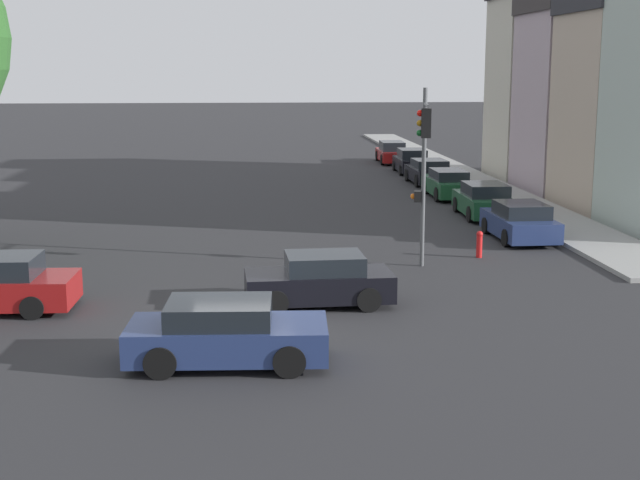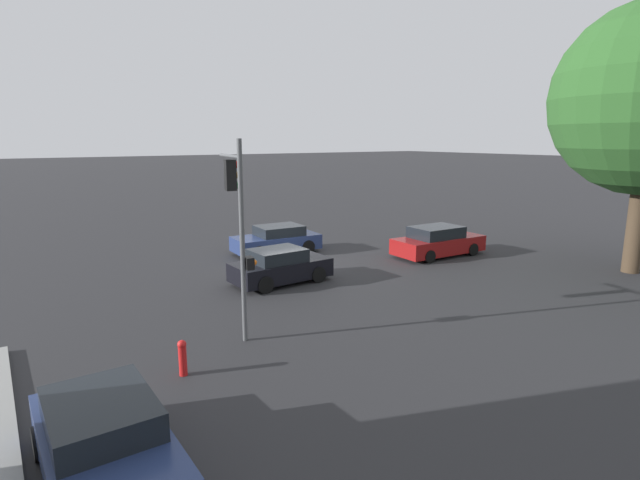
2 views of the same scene
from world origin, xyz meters
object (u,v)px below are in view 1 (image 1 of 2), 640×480
Objects in this scene: crossing_car_0 at (226,334)px; parked_car_2 at (448,184)px; parked_car_0 at (520,222)px; parked_car_1 at (484,201)px; parked_car_4 at (411,162)px; traffic_signal at (423,154)px; fire_hydrant at (479,243)px; crossing_car_1 at (320,281)px; parked_car_3 at (429,172)px; parked_car_5 at (392,153)px.

parked_car_2 is (10.60, 24.76, -0.00)m from crossing_car_0.
parked_car_0 is 0.96× the size of parked_car_1.
parked_car_4 is at bearing -0.82° from parked_car_0.
traffic_signal reaches higher than parked_car_4.
parked_car_2 is 14.45m from fire_hydrant.
parked_car_4 is (8.32, 30.68, 0.02)m from crossing_car_1.
fire_hydrant is at bearing 172.02° from parked_car_3.
parked_car_1 is at bearing -178.07° from parked_car_2.
parked_car_4 reaches higher than crossing_car_1.
crossing_car_1 is 0.96× the size of parked_car_0.
crossing_car_0 is at bearing 156.70° from parked_car_2.
parked_car_1 is at bearing 179.19° from parked_car_3.
parked_car_0 is 0.88× the size of parked_car_5.
parked_car_5 is at bearing 0.00° from parked_car_2.
parked_car_1 is at bearing -123.04° from crossing_car_1.
parked_car_1 is at bearing -1.35° from parked_car_0.
traffic_signal is at bearing 174.17° from parked_car_5.
parked_car_2 is at bearing -96.62° from traffic_signal.
crossing_car_1 is 0.92× the size of parked_car_1.
crossing_car_1 is 8.26m from fire_hydrant.
traffic_signal is 1.33× the size of parked_car_4.
parked_car_4 is at bearing 84.57° from fire_hydrant.
parked_car_3 is at bearing -0.70° from parked_car_0.
parked_car_4 is (-0.03, 16.70, -0.01)m from parked_car_1.
parked_car_3 is at bearing -177.09° from parked_car_5.
parked_car_2 is at bearing 3.37° from parked_car_1.
traffic_signal is 1.30× the size of crossing_car_0.
parked_car_2 is (8.14, 20.00, 0.01)m from crossing_car_1.
parked_car_0 reaches higher than crossing_car_0.
traffic_signal reaches higher than parked_car_5.
crossing_car_0 is (-6.07, -8.86, -3.01)m from traffic_signal.
parked_car_5 is at bearing 1.95° from parked_car_1.
parked_car_1 reaches higher than parked_car_0.
parked_car_4 is (10.78, 35.44, 0.01)m from crossing_car_0.
parked_car_1 is 1.01× the size of parked_car_4.
parked_car_0 is (8.30, 8.75, 0.00)m from crossing_car_1.
parked_car_1 is at bearing 73.76° from fire_hydrant.
parked_car_2 reaches higher than parked_car_3.
crossing_car_0 is 1.02× the size of parked_car_3.
traffic_signal is 11.16m from crossing_car_0.
parked_car_3 is (-0.02, 16.55, -0.01)m from parked_car_0.
traffic_signal is 1.33× the size of parked_car_3.
crossing_car_0 is 31.91m from parked_car_3.
traffic_signal is at bearing -145.35° from fire_hydrant.
parked_car_2 is 5.05× the size of fire_hydrant.
parked_car_5 reaches higher than parked_car_3.
traffic_signal is 6.25m from crossing_car_1.
parked_car_5 is (4.49, 32.66, -3.00)m from traffic_signal.
crossing_car_0 is at bearing 159.15° from parked_car_3.
crossing_car_1 is (-3.61, -4.11, -3.02)m from traffic_signal.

